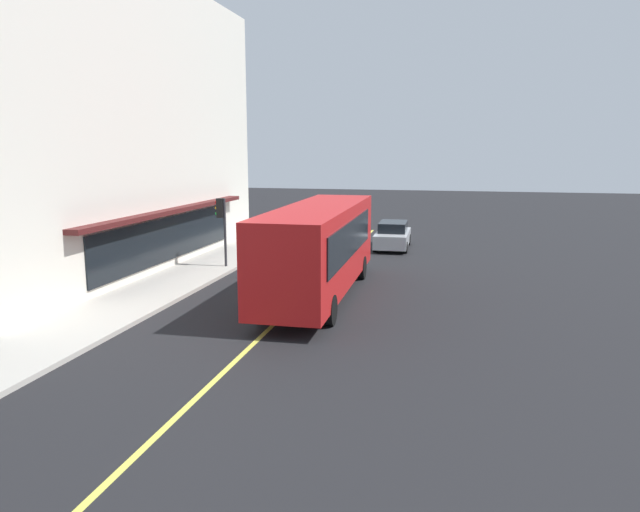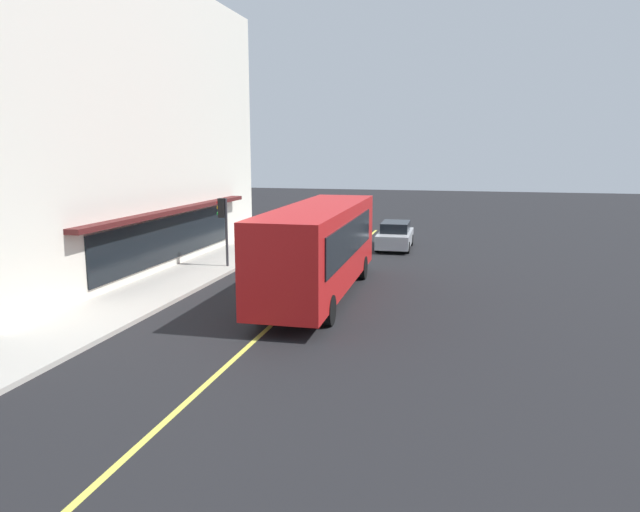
% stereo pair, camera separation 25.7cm
% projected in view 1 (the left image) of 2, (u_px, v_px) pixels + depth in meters
% --- Properties ---
extents(ground, '(120.00, 120.00, 0.00)m').
position_uv_depth(ground, '(312.00, 288.00, 23.82)').
color(ground, black).
extents(sidewalk, '(80.00, 3.08, 0.15)m').
position_uv_depth(sidewalk, '(179.00, 280.00, 25.11)').
color(sidewalk, '#B2ADA3').
rests_on(sidewalk, ground).
extents(lane_centre_stripe, '(36.00, 0.16, 0.01)m').
position_uv_depth(lane_centre_stripe, '(312.00, 288.00, 23.82)').
color(lane_centre_stripe, '#D8D14C').
rests_on(lane_centre_stripe, ground).
extents(storefront_building, '(21.65, 9.59, 13.39)m').
position_uv_depth(storefront_building, '(77.00, 126.00, 27.41)').
color(storefront_building, silver).
rests_on(storefront_building, ground).
extents(bus, '(11.16, 2.72, 3.50)m').
position_uv_depth(bus, '(319.00, 246.00, 22.13)').
color(bus, red).
rests_on(bus, ground).
extents(traffic_light, '(0.30, 0.52, 3.20)m').
position_uv_depth(traffic_light, '(221.00, 216.00, 27.23)').
color(traffic_light, '#2D2D33').
rests_on(traffic_light, sidewalk).
extents(car_silver, '(4.33, 1.93, 1.52)m').
position_uv_depth(car_silver, '(393.00, 236.00, 33.34)').
color(car_silver, '#B7BABF').
rests_on(car_silver, ground).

